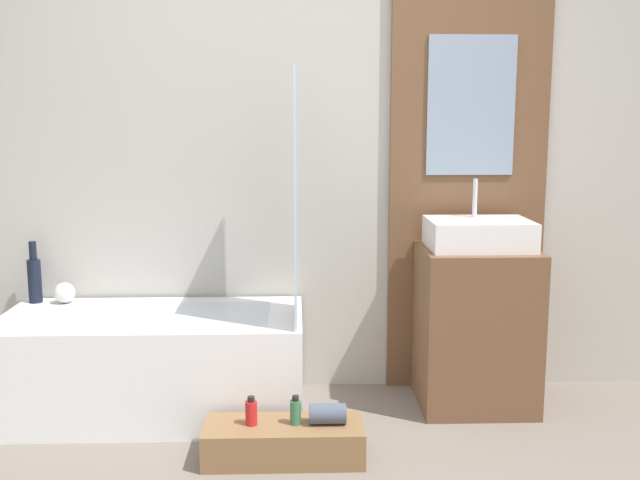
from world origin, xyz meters
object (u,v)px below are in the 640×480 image
(vase_round_light, at_px, (65,293))
(bottle_soap_secondary, at_px, (296,411))
(vase_tall_dark, at_px, (35,278))
(sink, at_px, (479,234))
(bathtub, at_px, (154,364))
(bottle_soap_primary, at_px, (251,412))
(wooden_step_bench, at_px, (284,441))

(vase_round_light, relative_size, bottle_soap_secondary, 0.84)
(vase_tall_dark, bearing_deg, sink, -4.83)
(bathtub, bearing_deg, sink, 2.54)
(sink, xyz_separation_m, bottle_soap_primary, (-1.12, -0.61, -0.68))
(sink, bearing_deg, wooden_step_bench, -148.28)
(wooden_step_bench, distance_m, sink, 1.41)
(sink, distance_m, bottle_soap_secondary, 1.30)
(bottle_soap_primary, bearing_deg, vase_round_light, 142.55)
(bottle_soap_secondary, bearing_deg, sink, 33.15)
(bottle_soap_primary, xyz_separation_m, bottle_soap_secondary, (0.19, 0.00, 0.00))
(bathtub, relative_size, vase_tall_dark, 4.56)
(sink, bearing_deg, bottle_soap_secondary, -146.85)
(wooden_step_bench, bearing_deg, vase_tall_dark, 148.72)
(bottle_soap_primary, bearing_deg, bottle_soap_secondary, 0.00)
(bathtub, distance_m, vase_round_light, 0.64)
(vase_tall_dark, relative_size, bottle_soap_secondary, 2.51)
(vase_tall_dark, xyz_separation_m, bottle_soap_secondary, (1.37, -0.80, -0.43))
(wooden_step_bench, bearing_deg, bottle_soap_secondary, 0.00)
(vase_tall_dark, relative_size, bottle_soap_primary, 2.54)
(bottle_soap_secondary, bearing_deg, vase_tall_dark, 149.70)
(sink, xyz_separation_m, vase_round_light, (-2.14, 0.17, -0.33))
(sink, height_order, bottle_soap_secondary, sink)
(sink, height_order, vase_tall_dark, sink)
(bottle_soap_primary, bearing_deg, wooden_step_bench, 0.00)
(bathtub, height_order, sink, sink)
(bottle_soap_primary, bearing_deg, vase_tall_dark, 145.79)
(wooden_step_bench, relative_size, vase_round_light, 6.44)
(bathtub, distance_m, vase_tall_dark, 0.81)
(sink, distance_m, vase_tall_dark, 2.32)
(wooden_step_bench, height_order, bottle_soap_primary, bottle_soap_primary)
(bathtub, height_order, bottle_soap_primary, bathtub)
(bathtub, bearing_deg, bottle_soap_secondary, -36.90)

